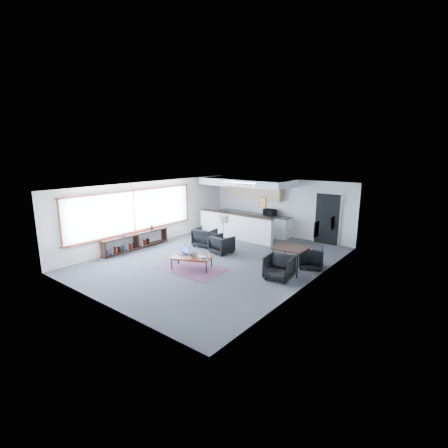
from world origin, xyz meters
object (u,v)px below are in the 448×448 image
Objects in this scene: ceramic_pot at (193,253)px; book_stack at (203,258)px; coffee_table at (192,257)px; laptop at (184,252)px; floor_lamp at (223,220)px; microwave at (270,212)px; dining_table at (291,249)px; dining_chair_near at (279,268)px; dining_chair_far at (311,258)px; armchair_left at (205,236)px; armchair_right at (222,243)px.

ceramic_pot is 0.39m from book_stack.
ceramic_pot is (0.06, -0.01, 0.15)m from coffee_table.
laptop is 0.30× the size of floor_lamp.
microwave reaches higher than laptop.
laptop is 0.78× the size of microwave.
dining_table is at bearing 34.64° from ceramic_pot.
ceramic_pot is at bearing -172.19° from book_stack.
dining_chair_near is at bearing -20.66° from floor_lamp.
dining_chair_near is at bearing 28.76° from laptop.
floor_lamp reaches higher than microwave.
ceramic_pot is 2.82m from dining_chair_near.
microwave is at bearing -63.39° from dining_chair_far.
floor_lamp reaches higher than dining_table.
armchair_left is at bearing 127.04° from laptop.
floor_lamp is at bearing 75.68° from coffee_table.
floor_lamp is (-0.42, 2.13, 0.70)m from ceramic_pot.
book_stack is 2.45m from dining_chair_near.
floor_lamp is at bearing 101.36° from laptop.
armchair_left reaches higher than laptop.
coffee_table is at bearing -146.10° from dining_table.
book_stack is at bearing -141.87° from dining_table.
dining_table reaches higher than ceramic_pot.
dining_chair_far reaches higher than coffee_table.
coffee_table is at bearing -80.31° from floor_lamp.
coffee_table is at bearing 170.75° from ceramic_pot.
ceramic_pot is at bearing -81.87° from microwave.
laptop is 1.90m from armchair_right.
dining_chair_far is (3.43, 2.45, -0.16)m from laptop.
armchair_right is (0.11, 1.90, -0.11)m from laptop.
book_stack is 0.46× the size of armchair_right.
ceramic_pot is 0.25× the size of dining_table.
laptop reaches higher than dining_chair_far.
laptop is 1.75× the size of ceramic_pot.
book_stack is 0.53× the size of dining_chair_far.
ceramic_pot is 0.17× the size of floor_lamp.
armchair_right is 1.41× the size of microwave.
floor_lamp reaches higher than armchair_right.
laptop is 4.22m from dining_chair_far.
armchair_left is 1.17m from armchair_right.
laptop reaches higher than coffee_table.
floor_lamp is at bearing 173.63° from dining_table.
laptop is 0.83m from book_stack.
armchair_left is 1.34m from floor_lamp.
armchair_right is at bearing -12.45° from dining_chair_far.
dining_chair_far is at bearing -36.47° from microwave.
dining_chair_near is 1.57m from dining_chair_far.
dining_chair_far is 4.45m from microwave.
armchair_right is at bearing 110.58° from book_stack.
book_stack is (0.44, 0.04, 0.07)m from coffee_table.
ceramic_pot is 0.35× the size of dining_chair_near.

